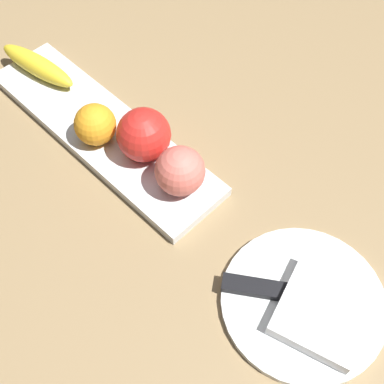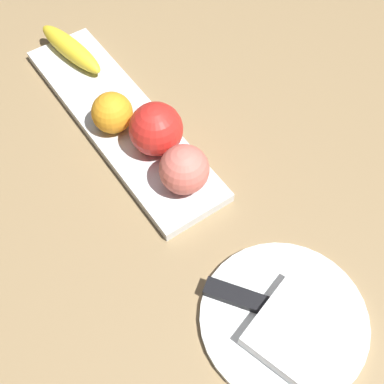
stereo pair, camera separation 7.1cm
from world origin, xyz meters
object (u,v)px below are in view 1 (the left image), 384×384
object	(u,v)px
apple	(144,135)
peach	(180,171)
dinner_plate	(303,302)
banana	(37,65)
fruit_tray	(102,131)
folded_napkin	(323,312)
orange_near_apple	(95,125)
knife	(267,290)

from	to	relation	value
apple	peach	distance (m)	0.08
dinner_plate	peach	bearing A→B (deg)	177.56
banana	peach	distance (m)	0.35
fruit_tray	folded_napkin	world-z (taller)	folded_napkin
fruit_tray	apple	size ratio (longest dim) A/B	5.58
orange_near_apple	folded_napkin	bearing A→B (deg)	2.43
banana	folded_napkin	size ratio (longest dim) A/B	1.43
fruit_tray	orange_near_apple	xyz separation A→B (m)	(0.01, -0.02, 0.04)
apple	knife	xyz separation A→B (m)	(0.28, -0.04, -0.04)
folded_napkin	banana	bearing A→B (deg)	179.69
apple	banana	distance (m)	0.27
folded_napkin	knife	bearing A→B (deg)	-160.72
peach	folded_napkin	xyz separation A→B (m)	(0.27, -0.01, -0.03)
banana	dinner_plate	size ratio (longest dim) A/B	0.75
fruit_tray	banana	xyz separation A→B (m)	(-0.17, 0.00, 0.03)
apple	orange_near_apple	xyz separation A→B (m)	(-0.07, -0.03, -0.01)
peach	apple	bearing A→B (deg)	175.81
dinner_plate	folded_napkin	xyz separation A→B (m)	(0.03, -0.00, 0.02)
folded_napkin	apple	bearing A→B (deg)	177.33
orange_near_apple	fruit_tray	bearing A→B (deg)	128.96
banana	orange_near_apple	size ratio (longest dim) A/B	2.49
apple	peach	world-z (taller)	apple
fruit_tray	folded_napkin	bearing A→B (deg)	-0.00
apple	dinner_plate	distance (m)	0.33
folded_napkin	dinner_plate	bearing A→B (deg)	180.00
apple	fruit_tray	bearing A→B (deg)	-169.53
dinner_plate	knife	bearing A→B (deg)	-150.28
dinner_plate	knife	distance (m)	0.05
fruit_tray	orange_near_apple	world-z (taller)	orange_near_apple
fruit_tray	apple	world-z (taller)	apple
banana	peach	xyz separation A→B (m)	(0.35, 0.01, 0.02)
banana	peach	size ratio (longest dim) A/B	2.21
fruit_tray	orange_near_apple	size ratio (longest dim) A/B	7.02
peach	dinner_plate	bearing A→B (deg)	-2.44
orange_near_apple	dinner_plate	world-z (taller)	orange_near_apple
orange_near_apple	banana	bearing A→B (deg)	173.48
peach	knife	world-z (taller)	peach
peach	banana	bearing A→B (deg)	-178.85
folded_napkin	knife	size ratio (longest dim) A/B	0.72
orange_near_apple	folded_napkin	xyz separation A→B (m)	(0.43, 0.02, -0.03)
fruit_tray	knife	xyz separation A→B (m)	(0.37, -0.02, 0.01)
banana	orange_near_apple	distance (m)	0.19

